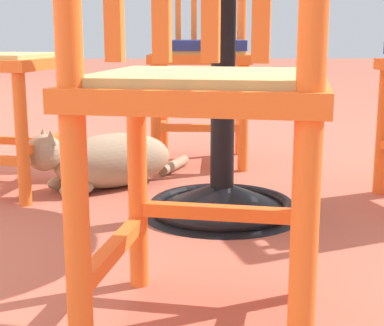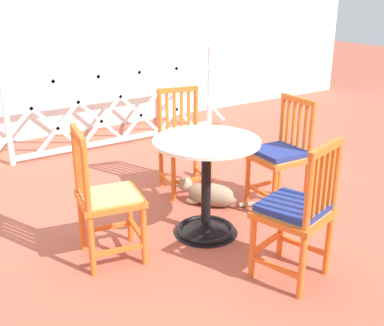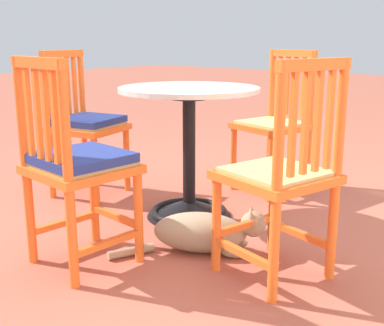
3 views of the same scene
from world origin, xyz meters
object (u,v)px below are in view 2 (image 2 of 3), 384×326
orange_chair_tucked_in (184,144)px  orange_chair_near_fence (280,156)px  tabby_cat (209,194)px  orange_chair_by_planter (297,213)px  cafe_table (206,198)px  orange_chair_at_corner (106,199)px

orange_chair_tucked_in → orange_chair_near_fence: size_ratio=1.00×
orange_chair_tucked_in → tabby_cat: bearing=-90.3°
orange_chair_by_planter → orange_chair_tucked_in: bearing=82.6°
orange_chair_tucked_in → orange_chair_by_planter: (-0.20, -1.54, 0.01)m
cafe_table → orange_chair_tucked_in: orange_chair_tucked_in is taller
cafe_table → orange_chair_tucked_in: bearing=67.8°
orange_chair_tucked_in → orange_chair_near_fence: same height
orange_chair_tucked_in → orange_chair_by_planter: size_ratio=1.00×
orange_chair_near_fence → tabby_cat: size_ratio=1.61×
tabby_cat → orange_chair_by_planter: bearing=-99.6°
orange_chair_near_fence → tabby_cat: orange_chair_near_fence is taller
cafe_table → orange_chair_at_corner: 0.77m
orange_chair_at_corner → orange_chair_by_planter: size_ratio=1.00×
cafe_table → orange_chair_near_fence: orange_chair_near_fence is taller
orange_chair_tucked_in → orange_chair_at_corner: bearing=-147.1°
orange_chair_by_planter → orange_chair_near_fence: (0.66, 0.81, 0.00)m
orange_chair_by_planter → tabby_cat: (0.20, 1.16, -0.35)m
orange_chair_by_planter → orange_chair_near_fence: same height
tabby_cat → cafe_table: bearing=-128.8°
orange_chair_tucked_in → orange_chair_by_planter: 1.56m
orange_chair_by_planter → orange_chair_near_fence: size_ratio=1.00×
cafe_table → tabby_cat: bearing=51.2°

